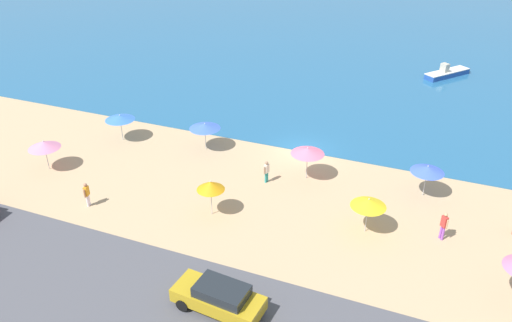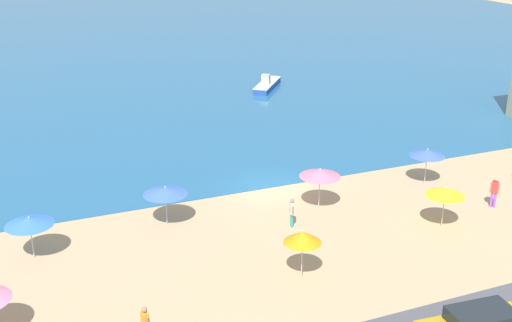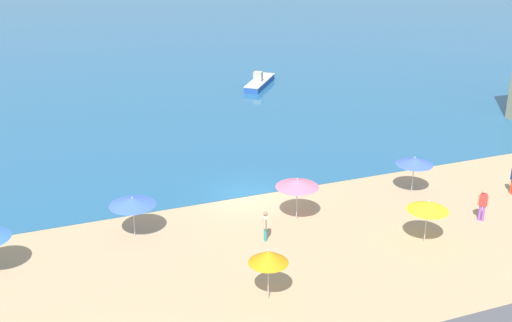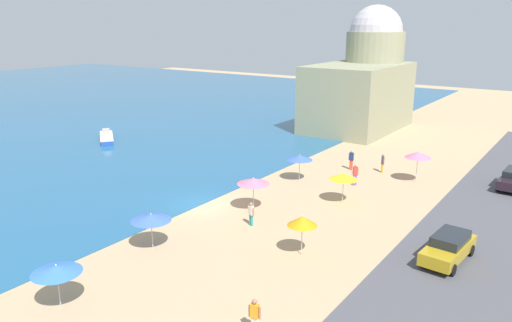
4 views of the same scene
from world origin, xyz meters
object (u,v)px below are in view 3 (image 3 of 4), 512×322
object	(u,v)px
beach_umbrella_4	(428,206)
bather_1	(265,224)
beach_umbrella_1	(297,183)
bather_0	(483,203)
beach_umbrella_5	(268,257)
beach_umbrella_2	(132,202)
skiff_nearshore	(260,82)
beach_umbrella_7	(414,161)

from	to	relation	value
beach_umbrella_4	bather_1	size ratio (longest dim) A/B	1.44
beach_umbrella_1	bather_0	size ratio (longest dim) A/B	1.33
beach_umbrella_5	bather_1	bearing A→B (deg)	69.61
beach_umbrella_5	beach_umbrella_4	bearing A→B (deg)	11.00
beach_umbrella_4	beach_umbrella_2	bearing A→B (deg)	156.52
beach_umbrella_1	skiff_nearshore	bearing A→B (deg)	72.96
beach_umbrella_4	bather_0	bearing A→B (deg)	12.17
beach_umbrella_2	bather_1	size ratio (longest dim) A/B	1.48
beach_umbrella_2	beach_umbrella_5	bearing A→B (deg)	-60.73
beach_umbrella_4	beach_umbrella_5	bearing A→B (deg)	-169.00
beach_umbrella_1	beach_umbrella_2	world-z (taller)	beach_umbrella_1
beach_umbrella_5	bather_1	xyz separation A→B (m)	(1.78, 4.79, -1.17)
bather_0	beach_umbrella_1	bearing A→B (deg)	158.48
bather_1	skiff_nearshore	size ratio (longest dim) A/B	0.30
beach_umbrella_2	beach_umbrella_7	distance (m)	16.14
beach_umbrella_1	beach_umbrella_7	distance (m)	7.76
beach_umbrella_4	bather_0	xyz separation A→B (m)	(4.19, 0.90, -0.99)
beach_umbrella_2	skiff_nearshore	size ratio (longest dim) A/B	0.45
beach_umbrella_5	bather_1	world-z (taller)	beach_umbrella_5
beach_umbrella_5	bather_0	world-z (taller)	beach_umbrella_5
bather_0	skiff_nearshore	distance (m)	28.98
beach_umbrella_2	beach_umbrella_4	xyz separation A→B (m)	(13.37, -5.81, 0.07)
beach_umbrella_7	skiff_nearshore	xyz separation A→B (m)	(0.04, 24.58, -1.55)
beach_umbrella_4	skiff_nearshore	xyz separation A→B (m)	(2.81, 29.84, -1.59)
beach_umbrella_7	bather_0	xyz separation A→B (m)	(1.42, -4.36, -0.95)
beach_umbrella_7	beach_umbrella_2	bearing A→B (deg)	178.06
beach_umbrella_1	skiff_nearshore	distance (m)	26.55
beach_umbrella_5	beach_umbrella_2	bearing A→B (deg)	119.27
bather_0	bather_1	size ratio (longest dim) A/B	1.13
beach_umbrella_2	skiff_nearshore	xyz separation A→B (m)	(16.18, 24.03, -1.51)
bather_1	skiff_nearshore	xyz separation A→B (m)	(10.15, 26.83, -0.48)
beach_umbrella_1	beach_umbrella_4	xyz separation A→B (m)	(4.95, -4.51, -0.13)
beach_umbrella_4	skiff_nearshore	distance (m)	30.02
beach_umbrella_4	bather_1	world-z (taller)	beach_umbrella_4
beach_umbrella_1	beach_umbrella_2	bearing A→B (deg)	171.21
beach_umbrella_1	bather_1	world-z (taller)	beach_umbrella_1
beach_umbrella_2	beach_umbrella_7	size ratio (longest dim) A/B	1.06
beach_umbrella_1	beach_umbrella_5	xyz separation A→B (m)	(-4.16, -6.28, -0.07)
beach_umbrella_4	skiff_nearshore	bearing A→B (deg)	84.62
beach_umbrella_2	skiff_nearshore	world-z (taller)	beach_umbrella_2
beach_umbrella_7	bather_1	xyz separation A→B (m)	(-10.10, -2.25, -1.07)
beach_umbrella_2	bather_1	world-z (taller)	beach_umbrella_2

